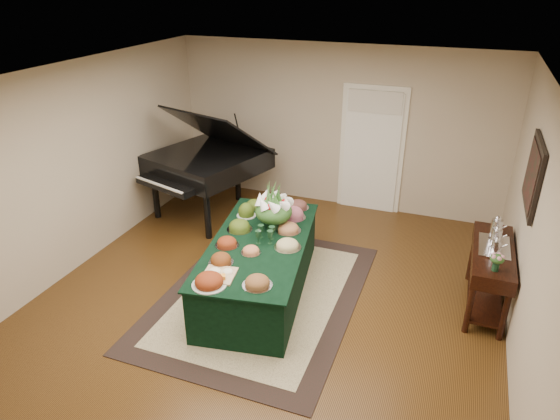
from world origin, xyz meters
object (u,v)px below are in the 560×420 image
at_px(grand_piano, 207,161).
at_px(mahogany_sideboard, 491,262).
at_px(floral_centerpiece, 274,207).
at_px(buffet_table, 259,266).

bearing_deg(grand_piano, mahogany_sideboard, -14.78).
height_order(floral_centerpiece, mahogany_sideboard, floral_centerpiece).
relative_size(buffet_table, floral_centerpiece, 5.20).
distance_m(buffet_table, floral_centerpiece, 0.77).
distance_m(buffet_table, mahogany_sideboard, 2.76).
height_order(buffet_table, mahogany_sideboard, mahogany_sideboard).
bearing_deg(grand_piano, floral_centerpiece, -39.28).
xyz_separation_m(grand_piano, mahogany_sideboard, (4.32, -1.14, -0.31)).
distance_m(floral_centerpiece, mahogany_sideboard, 2.67).
xyz_separation_m(buffet_table, floral_centerpiece, (0.03, 0.42, 0.65)).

